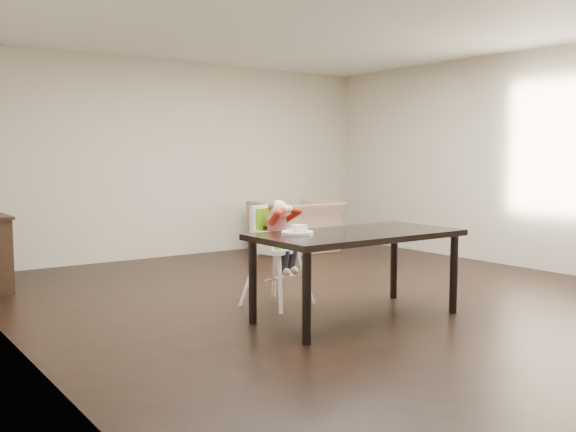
{
  "coord_description": "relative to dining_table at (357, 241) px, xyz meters",
  "views": [
    {
      "loc": [
        -4.05,
        -4.69,
        1.39
      ],
      "look_at": [
        -0.67,
        0.03,
        0.85
      ],
      "focal_mm": 40.0,
      "sensor_mm": 36.0,
      "label": 1
    }
  ],
  "objects": [
    {
      "name": "ground",
      "position": [
        0.41,
        0.62,
        -0.67
      ],
      "size": [
        7.0,
        7.0,
        0.0
      ],
      "primitive_type": "plane",
      "color": "black",
      "rests_on": "ground"
    },
    {
      "name": "room_walls",
      "position": [
        0.41,
        0.62,
        1.18
      ],
      "size": [
        6.02,
        7.02,
        2.71
      ],
      "color": "beige",
      "rests_on": "ground"
    },
    {
      "name": "high_chair",
      "position": [
        -0.29,
        0.81,
        0.03
      ],
      "size": [
        0.51,
        0.51,
        0.99
      ],
      "rotation": [
        0.0,
        0.0,
        0.28
      ],
      "color": "white",
      "rests_on": "ground"
    },
    {
      "name": "dining_table",
      "position": [
        0.0,
        0.0,
        0.0
      ],
      "size": [
        1.8,
        0.9,
        0.75
      ],
      "color": "black",
      "rests_on": "ground"
    },
    {
      "name": "armchair",
      "position": [
        1.88,
        3.42,
        -0.17
      ],
      "size": [
        1.15,
        0.75,
        0.99
      ],
      "primitive_type": "imported",
      "rotation": [
        0.0,
        0.0,
        3.13
      ],
      "color": "tan",
      "rests_on": "ground"
    },
    {
      "name": "plate",
      "position": [
        -0.51,
        0.16,
        0.11
      ],
      "size": [
        0.32,
        0.32,
        0.08
      ],
      "rotation": [
        0.0,
        0.0,
        -0.22
      ],
      "color": "white",
      "rests_on": "dining_table"
    }
  ]
}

